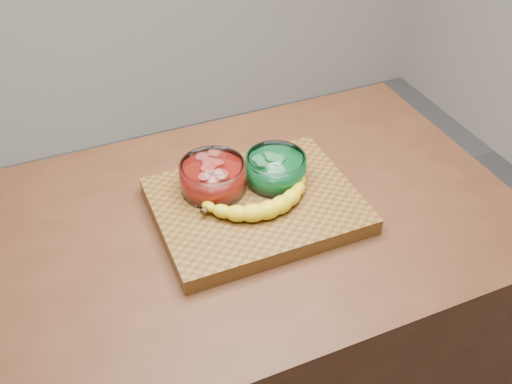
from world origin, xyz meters
name	(u,v)px	position (x,y,z in m)	size (l,w,h in m)	color
counter	(256,331)	(0.00, 0.00, 0.45)	(1.20, 0.80, 0.90)	#4E2A17
cutting_board	(256,205)	(0.00, 0.00, 0.92)	(0.45, 0.35, 0.04)	brown
bowl_red	(213,177)	(-0.08, 0.07, 0.97)	(0.15, 0.15, 0.07)	white
bowl_green	(276,169)	(0.07, 0.04, 0.97)	(0.14, 0.14, 0.07)	white
banana	(262,201)	(0.00, -0.03, 0.96)	(0.29, 0.13, 0.04)	gold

